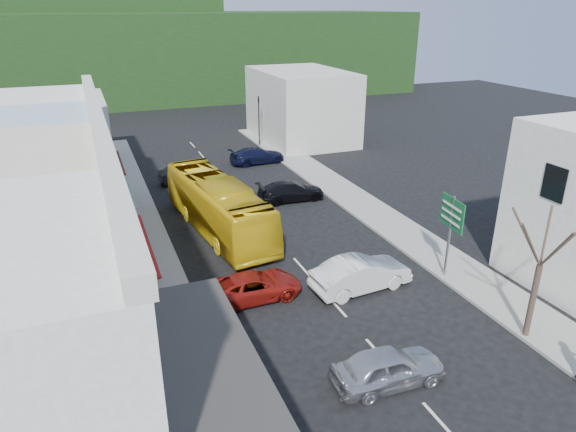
{
  "coord_description": "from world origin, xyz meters",
  "views": [
    {
      "loc": [
        -9.7,
        -18.33,
        13.0
      ],
      "look_at": [
        0.0,
        6.0,
        2.2
      ],
      "focal_mm": 32.0,
      "sensor_mm": 36.0,
      "label": 1
    }
  ],
  "objects_px": {
    "car_red": "(254,285)",
    "traffic_signal": "(259,122)",
    "pedestrian_left": "(143,305)",
    "bus": "(218,207)",
    "street_tree": "(540,266)",
    "car_white": "(361,276)",
    "direction_sign": "(449,238)",
    "car_silver": "(388,368)"
  },
  "relations": [
    {
      "from": "car_white",
      "to": "direction_sign",
      "type": "xyz_separation_m",
      "value": [
        4.62,
        -0.56,
        1.52
      ]
    },
    {
      "from": "bus",
      "to": "car_red",
      "type": "distance_m",
      "value": 8.46
    },
    {
      "from": "car_red",
      "to": "street_tree",
      "type": "distance_m",
      "value": 12.36
    },
    {
      "from": "traffic_signal",
      "to": "car_red",
      "type": "bearing_deg",
      "value": 89.03
    },
    {
      "from": "direction_sign",
      "to": "street_tree",
      "type": "bearing_deg",
      "value": -83.74
    },
    {
      "from": "car_red",
      "to": "traffic_signal",
      "type": "distance_m",
      "value": 28.62
    },
    {
      "from": "car_silver",
      "to": "bus",
      "type": "bearing_deg",
      "value": 9.84
    },
    {
      "from": "bus",
      "to": "street_tree",
      "type": "height_order",
      "value": "street_tree"
    },
    {
      "from": "street_tree",
      "to": "car_red",
      "type": "bearing_deg",
      "value": 143.23
    },
    {
      "from": "bus",
      "to": "car_red",
      "type": "xyz_separation_m",
      "value": [
        -0.47,
        -8.4,
        -0.85
      ]
    },
    {
      "from": "car_red",
      "to": "pedestrian_left",
      "type": "relative_size",
      "value": 2.71
    },
    {
      "from": "car_silver",
      "to": "direction_sign",
      "type": "xyz_separation_m",
      "value": [
        7.05,
        5.85,
        1.52
      ]
    },
    {
      "from": "car_silver",
      "to": "street_tree",
      "type": "distance_m",
      "value": 7.47
    },
    {
      "from": "car_red",
      "to": "car_silver",
      "type": "bearing_deg",
      "value": -161.33
    },
    {
      "from": "car_red",
      "to": "traffic_signal",
      "type": "xyz_separation_m",
      "value": [
        9.45,
        26.96,
        1.76
      ]
    },
    {
      "from": "bus",
      "to": "traffic_signal",
      "type": "bearing_deg",
      "value": 57.35
    },
    {
      "from": "car_red",
      "to": "street_tree",
      "type": "height_order",
      "value": "street_tree"
    },
    {
      "from": "car_white",
      "to": "traffic_signal",
      "type": "height_order",
      "value": "traffic_signal"
    },
    {
      "from": "car_silver",
      "to": "direction_sign",
      "type": "relative_size",
      "value": 0.99
    },
    {
      "from": "car_red",
      "to": "pedestrian_left",
      "type": "distance_m",
      "value": 5.16
    },
    {
      "from": "street_tree",
      "to": "traffic_signal",
      "type": "height_order",
      "value": "street_tree"
    },
    {
      "from": "bus",
      "to": "car_silver",
      "type": "bearing_deg",
      "value": -88.86
    },
    {
      "from": "pedestrian_left",
      "to": "traffic_signal",
      "type": "distance_m",
      "value": 30.97
    },
    {
      "from": "car_red",
      "to": "direction_sign",
      "type": "distance_m",
      "value": 10.02
    },
    {
      "from": "car_silver",
      "to": "car_red",
      "type": "bearing_deg",
      "value": 21.66
    },
    {
      "from": "pedestrian_left",
      "to": "street_tree",
      "type": "bearing_deg",
      "value": -134.59
    },
    {
      "from": "car_red",
      "to": "traffic_signal",
      "type": "relative_size",
      "value": 0.93
    },
    {
      "from": "car_red",
      "to": "direction_sign",
      "type": "xyz_separation_m",
      "value": [
        9.76,
        -1.67,
        1.52
      ]
    },
    {
      "from": "bus",
      "to": "car_silver",
      "type": "xyz_separation_m",
      "value": [
        2.24,
        -15.92,
        -0.85
      ]
    },
    {
      "from": "car_red",
      "to": "direction_sign",
      "type": "relative_size",
      "value": 1.04
    },
    {
      "from": "car_white",
      "to": "street_tree",
      "type": "relative_size",
      "value": 0.64
    },
    {
      "from": "pedestrian_left",
      "to": "direction_sign",
      "type": "xyz_separation_m",
      "value": [
        14.9,
        -1.35,
        1.22
      ]
    },
    {
      "from": "bus",
      "to": "car_white",
      "type": "xyz_separation_m",
      "value": [
        4.67,
        -9.52,
        -0.85
      ]
    },
    {
      "from": "direction_sign",
      "to": "street_tree",
      "type": "distance_m",
      "value": 5.67
    },
    {
      "from": "bus",
      "to": "pedestrian_left",
      "type": "bearing_deg",
      "value": -129.63
    },
    {
      "from": "car_red",
      "to": "traffic_signal",
      "type": "bearing_deg",
      "value": -20.44
    },
    {
      "from": "bus",
      "to": "direction_sign",
      "type": "relative_size",
      "value": 2.62
    },
    {
      "from": "street_tree",
      "to": "car_white",
      "type": "bearing_deg",
      "value": 126.5
    },
    {
      "from": "car_red",
      "to": "traffic_signal",
      "type": "height_order",
      "value": "traffic_signal"
    },
    {
      "from": "direction_sign",
      "to": "bus",
      "type": "bearing_deg",
      "value": 139.97
    },
    {
      "from": "car_white",
      "to": "pedestrian_left",
      "type": "xyz_separation_m",
      "value": [
        -10.28,
        0.8,
        0.3
      ]
    },
    {
      "from": "car_white",
      "to": "traffic_signal",
      "type": "xyz_separation_m",
      "value": [
        4.3,
        28.08,
        1.76
      ]
    }
  ]
}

